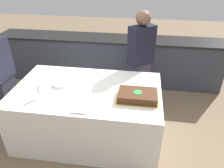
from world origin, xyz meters
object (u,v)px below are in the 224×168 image
at_px(wine_glass, 39,89).
at_px(person_cutting_cake, 140,61).
at_px(cake, 138,96).
at_px(person_seated_left, 3,80).
at_px(plate_stack, 61,84).

height_order(wine_glass, person_cutting_cake, person_cutting_cake).
height_order(cake, wine_glass, wine_glass).
xyz_separation_m(cake, person_cutting_cake, (-0.00, 0.94, 0.03)).
height_order(wine_glass, person_seated_left, person_seated_left).
height_order(person_cutting_cake, person_seated_left, person_cutting_cake).
xyz_separation_m(plate_stack, wine_glass, (-0.16, -0.32, 0.10)).
distance_m(wine_glass, person_seated_left, 0.72).
distance_m(plate_stack, person_seated_left, 0.82).
relative_size(cake, plate_stack, 2.22).
bearing_deg(person_seated_left, cake, -94.18).
distance_m(wine_glass, person_cutting_cake, 1.61).
xyz_separation_m(plate_stack, person_cutting_cake, (1.03, 0.76, 0.06)).
height_order(cake, person_seated_left, person_seated_left).
bearing_deg(wine_glass, plate_stack, 63.90).
relative_size(wine_glass, person_cutting_cake, 0.11).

